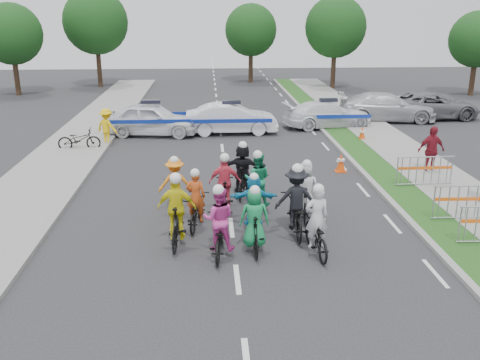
{
  "coord_description": "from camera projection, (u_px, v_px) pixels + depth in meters",
  "views": [
    {
      "loc": [
        -0.59,
        -10.83,
        5.85
      ],
      "look_at": [
        0.3,
        3.93,
        1.1
      ],
      "focal_mm": 40.0,
      "sensor_mm": 36.0,
      "label": 1
    }
  ],
  "objects": [
    {
      "name": "ground",
      "position": [
        237.0,
        279.0,
        12.12
      ],
      "size": [
        90.0,
        90.0,
        0.0
      ],
      "primitive_type": "plane",
      "color": "#28282B",
      "rests_on": "ground"
    },
    {
      "name": "curb_right",
      "position": [
        387.0,
        198.0,
        17.15
      ],
      "size": [
        0.2,
        60.0,
        0.12
      ],
      "primitive_type": "cube",
      "color": "gray",
      "rests_on": "ground"
    },
    {
      "name": "grass_strip",
      "position": [
        408.0,
        198.0,
        17.19
      ],
      "size": [
        1.2,
        60.0,
        0.11
      ],
      "primitive_type": "cube",
      "color": "#1C4D18",
      "rests_on": "ground"
    },
    {
      "name": "sidewalk_right",
      "position": [
        463.0,
        196.0,
        17.29
      ],
      "size": [
        2.4,
        60.0,
        0.13
      ],
      "primitive_type": "cube",
      "color": "gray",
      "rests_on": "ground"
    },
    {
      "name": "sidewalk_left",
      "position": [
        18.0,
        205.0,
        16.48
      ],
      "size": [
        3.0,
        60.0,
        0.13
      ],
      "primitive_type": "cube",
      "color": "gray",
      "rests_on": "ground"
    },
    {
      "name": "rider_0",
      "position": [
        316.0,
        231.0,
        13.22
      ],
      "size": [
        0.81,
        1.88,
        1.87
      ],
      "rotation": [
        0.0,
        0.0,
        3.24
      ],
      "color": "black",
      "rests_on": "ground"
    },
    {
      "name": "rider_1",
      "position": [
        254.0,
        226.0,
        13.32
      ],
      "size": [
        0.75,
        1.7,
        1.78
      ],
      "rotation": [
        0.0,
        0.0,
        3.16
      ],
      "color": "black",
      "rests_on": "ground"
    },
    {
      "name": "rider_2",
      "position": [
        219.0,
        229.0,
        13.1
      ],
      "size": [
        0.84,
        1.89,
        1.88
      ],
      "rotation": [
        0.0,
        0.0,
        3.05
      ],
      "color": "black",
      "rests_on": "ground"
    },
    {
      "name": "rider_3",
      "position": [
        177.0,
        217.0,
        13.68
      ],
      "size": [
        1.03,
        1.92,
        1.98
      ],
      "rotation": [
        0.0,
        0.0,
        3.06
      ],
      "color": "black",
      "rests_on": "ground"
    },
    {
      "name": "rider_4",
      "position": [
        296.0,
        207.0,
        14.32
      ],
      "size": [
        1.13,
        1.99,
        2.02
      ],
      "rotation": [
        0.0,
        0.0,
        3.13
      ],
      "color": "black",
      "rests_on": "ground"
    },
    {
      "name": "rider_5",
      "position": [
        254.0,
        205.0,
        14.65
      ],
      "size": [
        1.33,
        1.59,
        1.67
      ],
      "rotation": [
        0.0,
        0.0,
        3.12
      ],
      "color": "black",
      "rests_on": "ground"
    },
    {
      "name": "rider_6",
      "position": [
        196.0,
        208.0,
        14.86
      ],
      "size": [
        0.88,
        1.78,
        1.73
      ],
      "rotation": [
        0.0,
        0.0,
        2.97
      ],
      "color": "black",
      "rests_on": "ground"
    },
    {
      "name": "rider_7",
      "position": [
        305.0,
        196.0,
        15.41
      ],
      "size": [
        0.83,
        1.78,
        1.81
      ],
      "rotation": [
        0.0,
        0.0,
        2.99
      ],
      "color": "black",
      "rests_on": "ground"
    },
    {
      "name": "rider_8",
      "position": [
        257.0,
        188.0,
        16.09
      ],
      "size": [
        0.93,
        1.94,
        1.9
      ],
      "rotation": [
        0.0,
        0.0,
        2.98
      ],
      "color": "black",
      "rests_on": "ground"
    },
    {
      "name": "rider_9",
      "position": [
        225.0,
        190.0,
        15.84
      ],
      "size": [
        0.96,
        1.8,
        1.88
      ],
      "rotation": [
        0.0,
        0.0,
        3.11
      ],
      "color": "black",
      "rests_on": "ground"
    },
    {
      "name": "rider_10",
      "position": [
        175.0,
        190.0,
        15.9
      ],
      "size": [
        1.05,
        1.8,
        1.77
      ],
      "rotation": [
        0.0,
        0.0,
        3.27
      ],
      "color": "black",
      "rests_on": "ground"
    },
    {
      "name": "rider_11",
      "position": [
        243.0,
        173.0,
        17.23
      ],
      "size": [
        1.55,
        1.84,
        1.87
      ],
      "rotation": [
        0.0,
        0.0,
        2.96
      ],
      "color": "black",
      "rests_on": "ground"
    },
    {
      "name": "police_car_0",
      "position": [
        152.0,
        119.0,
        25.72
      ],
      "size": [
        4.76,
        2.43,
        1.55
      ],
      "primitive_type": "imported",
      "rotation": [
        0.0,
        0.0,
        1.43
      ],
      "color": "white",
      "rests_on": "ground"
    },
    {
      "name": "police_car_1",
      "position": [
        231.0,
        119.0,
        26.08
      ],
      "size": [
        4.47,
        1.65,
        1.46
      ],
      "primitive_type": "imported",
      "rotation": [
        0.0,
        0.0,
        1.6
      ],
      "color": "white",
      "rests_on": "ground"
    },
    {
      "name": "police_car_2",
      "position": [
        328.0,
        114.0,
        27.46
      ],
      "size": [
        4.83,
        2.57,
        1.33
      ],
      "primitive_type": "imported",
      "rotation": [
        0.0,
        0.0,
        1.73
      ],
      "color": "white",
      "rests_on": "ground"
    },
    {
      "name": "civilian_sedan",
      "position": [
        387.0,
        107.0,
        29.0
      ],
      "size": [
        5.43,
        2.73,
        1.51
      ],
      "primitive_type": "imported",
      "rotation": [
        0.0,
        0.0,
        1.45
      ],
      "color": "#BCBDC2",
      "rests_on": "ground"
    },
    {
      "name": "civilian_suv",
      "position": [
        432.0,
        106.0,
        29.66
      ],
      "size": [
        5.26,
        2.53,
        1.44
      ],
      "primitive_type": "imported",
      "rotation": [
        0.0,
        0.0,
        1.6
      ],
      "color": "slate",
      "rests_on": "ground"
    },
    {
      "name": "spectator_2",
      "position": [
        431.0,
        150.0,
        19.57
      ],
      "size": [
        1.11,
        0.61,
        1.8
      ],
      "primitive_type": "imported",
      "rotation": [
        0.0,
        0.0,
        0.16
      ],
      "color": "maroon",
      "rests_on": "ground"
    },
    {
      "name": "marshal_hiviz",
      "position": [
        107.0,
        127.0,
        23.96
      ],
      "size": [
        1.21,
        1.05,
        1.62
      ],
      "primitive_type": "imported",
      "rotation": [
        0.0,
        0.0,
        2.61
      ],
      "color": "yellow",
      "rests_on": "ground"
    },
    {
      "name": "barrier_1",
      "position": [
        467.0,
        204.0,
        15.17
      ],
      "size": [
        2.01,
        0.55,
        1.12
      ],
      "primitive_type": null,
      "rotation": [
        0.0,
        0.0,
        -0.02
      ],
      "color": "#A5A8AD",
      "rests_on": "ground"
    },
    {
      "name": "barrier_2",
      "position": [
        424.0,
        172.0,
        18.12
      ],
      "size": [
        2.01,
        0.54,
        1.12
      ],
      "primitive_type": null,
      "rotation": [
        0.0,
        0.0,
        0.02
      ],
      "color": "#A5A8AD",
      "rests_on": "ground"
    },
    {
      "name": "cone_0",
      "position": [
        341.0,
        163.0,
        20.05
      ],
      "size": [
        0.4,
        0.4,
        0.7
      ],
      "color": "#F24C0C",
      "rests_on": "ground"
    },
    {
      "name": "cone_1",
      "position": [
        362.0,
        134.0,
        24.67
      ],
      "size": [
        0.4,
        0.4,
        0.7
      ],
      "color": "#F24C0C",
      "rests_on": "ground"
    },
    {
      "name": "parked_bike",
      "position": [
        79.0,
        139.0,
        23.04
      ],
      "size": [
        1.84,
        0.76,
        0.95
      ],
      "primitive_type": "imported",
      "rotation": [
        0.0,
        0.0,
        1.65
      ],
      "color": "black",
      "rests_on": "ground"
    },
    {
      "name": "tree_0",
      "position": [
        11.0,
        34.0,
        36.65
      ],
      "size": [
        4.2,
        4.2,
        6.3
      ],
      "color": "#382619",
      "rests_on": "ground"
    },
    {
      "name": "tree_1",
      "position": [
        335.0,
        27.0,
        39.76
      ],
      "size": [
        4.55,
        4.55,
        6.82
      ],
      "color": "#382619",
      "rests_on": "ground"
    },
    {
      "name": "tree_2",
      "position": [
        478.0,
        39.0,
        36.69
      ],
      "size": [
        3.85,
        3.85,
        5.77
      ],
      "color": "#382619",
      "rests_on": "ground"
    },
    {
      "name": "tree_3",
      "position": [
        96.0,
        22.0,
        40.52
      ],
      "size": [
        4.9,
        4.9,
        7.35
      ],
      "color": "#382619",
      "rests_on": "ground"
    },
    {
      "name": "tree_4",
      "position": [
        251.0,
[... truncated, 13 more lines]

